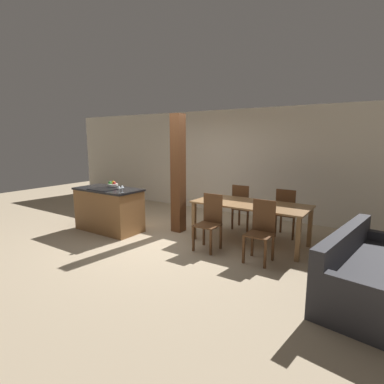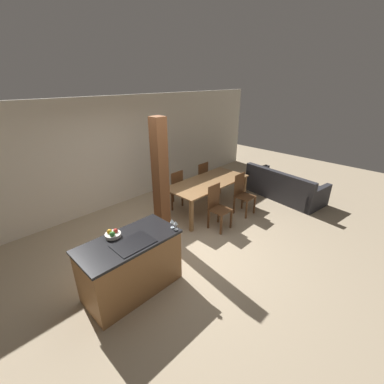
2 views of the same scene
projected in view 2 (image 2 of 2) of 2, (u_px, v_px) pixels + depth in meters
ground_plane at (178, 248)px, 5.06m from camera, size 16.00×16.00×0.00m
wall_back at (103, 156)px, 6.19m from camera, size 11.20×0.08×2.70m
kitchen_island at (131, 265)px, 3.89m from camera, size 1.47×0.74×0.93m
fruit_bowl at (113, 234)px, 3.75m from camera, size 0.23×0.23×0.11m
wine_glass_near at (176, 223)px, 3.90m from camera, size 0.07×0.07×0.15m
wine_glass_middle at (172, 221)px, 3.95m from camera, size 0.07×0.07×0.15m
dining_table at (208, 185)px, 6.26m from camera, size 2.12×0.95×0.77m
dining_chair_near_left at (217, 206)px, 5.57m from camera, size 0.40×0.40×0.99m
dining_chair_near_right at (242, 193)px, 6.19m from camera, size 0.40×0.40×0.99m
dining_chair_far_left at (174, 189)px, 6.46m from camera, size 0.40×0.40×0.99m
dining_chair_far_right at (200, 179)px, 7.08m from camera, size 0.40×0.40×0.99m
couch at (284, 188)px, 7.11m from camera, size 1.21×2.18×0.81m
timber_post at (161, 182)px, 4.91m from camera, size 0.24×0.24×2.46m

